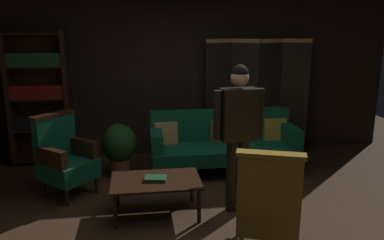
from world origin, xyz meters
name	(u,v)px	position (x,y,z in m)	size (l,w,h in m)	color
ground_plane	(202,219)	(0.00, 0.00, 0.00)	(10.00, 10.00, 0.00)	#3D2819
back_wall	(178,70)	(0.00, 2.45, 1.40)	(7.20, 0.10, 2.80)	black
folding_screen	(256,96)	(1.26, 2.14, 0.99)	(1.70, 0.29, 1.90)	black
bookshelf	(39,96)	(-2.15, 2.19, 1.07)	(0.90, 0.32, 2.05)	black
velvet_couch	(223,141)	(0.55, 1.45, 0.45)	(2.12, 0.78, 0.88)	black
coffee_table	(156,184)	(-0.50, 0.21, 0.37)	(1.00, 0.64, 0.42)	black
armchair_gilt_accent	(268,203)	(0.51, -0.67, 0.49)	(0.74, 0.74, 1.04)	#B78E33
armchair_wing_left	(64,157)	(-1.61, 0.93, 0.49)	(0.82, 0.82, 1.04)	black
standing_figure	(238,125)	(0.44, 0.19, 1.03)	(0.59, 0.26, 1.70)	black
potted_plant	(119,147)	(-0.95, 1.42, 0.44)	(0.48, 0.48, 0.77)	brown
book_green_cloth	(156,178)	(-0.50, 0.20, 0.44)	(0.24, 0.17, 0.04)	#1E4C28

